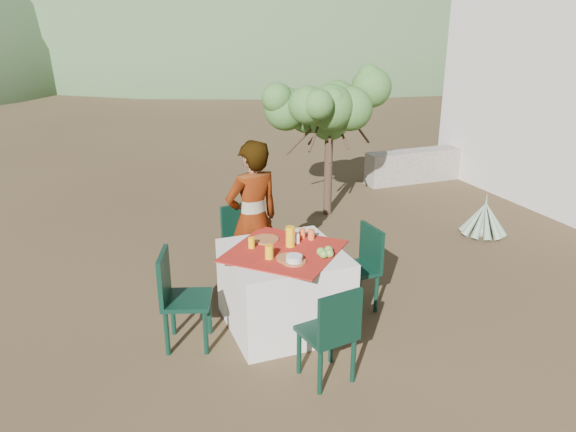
% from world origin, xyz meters
% --- Properties ---
extents(ground, '(160.00, 160.00, 0.00)m').
position_xyz_m(ground, '(0.00, 0.00, 0.00)').
color(ground, '#3B2C1A').
rests_on(ground, ground).
extents(table, '(1.30, 1.30, 0.76)m').
position_xyz_m(table, '(-0.60, -0.29, 0.38)').
color(table, white).
rests_on(table, ground).
extents(chair_far, '(0.48, 0.48, 0.85)m').
position_xyz_m(chair_far, '(-0.68, 0.78, 0.47)').
color(chair_far, black).
rests_on(chair_far, ground).
extents(chair_near, '(0.44, 0.44, 0.84)m').
position_xyz_m(chair_near, '(-0.57, -1.25, 0.46)').
color(chair_near, black).
rests_on(chair_near, ground).
extents(chair_left, '(0.51, 0.51, 0.88)m').
position_xyz_m(chair_left, '(-1.58, -0.28, 0.49)').
color(chair_left, black).
rests_on(chair_left, ground).
extents(chair_right, '(0.41, 0.41, 0.84)m').
position_xyz_m(chair_right, '(0.23, -0.24, 0.47)').
color(chair_right, black).
rests_on(chair_right, ground).
extents(person, '(0.67, 0.51, 1.64)m').
position_xyz_m(person, '(-0.67, 0.42, 0.82)').
color(person, '#8C6651').
rests_on(person, ground).
extents(shrub_tree, '(1.56, 1.53, 1.83)m').
position_xyz_m(shrub_tree, '(1.13, 2.45, 1.45)').
color(shrub_tree, '#402D20').
rests_on(shrub_tree, ground).
extents(agave, '(0.61, 0.61, 0.65)m').
position_xyz_m(agave, '(2.66, 0.91, 0.22)').
color(agave, gray).
rests_on(agave, ground).
extents(stone_wall, '(2.60, 0.35, 0.55)m').
position_xyz_m(stone_wall, '(3.60, 3.40, 0.28)').
color(stone_wall, gray).
rests_on(stone_wall, ground).
extents(hill_near_right, '(48.00, 48.00, 20.00)m').
position_xyz_m(hill_near_right, '(12.00, 36.00, 0.00)').
color(hill_near_right, '#3B5A32').
rests_on(hill_near_right, ground).
extents(hill_far_center, '(60.00, 60.00, 24.00)m').
position_xyz_m(hill_far_center, '(-4.00, 52.00, 0.00)').
color(hill_far_center, slate).
rests_on(hill_far_center, ground).
extents(hill_far_right, '(36.00, 36.00, 14.00)m').
position_xyz_m(hill_far_right, '(28.00, 46.00, 0.00)').
color(hill_far_right, slate).
rests_on(hill_far_right, ground).
extents(plate_far, '(0.25, 0.25, 0.01)m').
position_xyz_m(plate_far, '(-0.68, -0.00, 0.77)').
color(plate_far, brown).
rests_on(plate_far, table).
extents(plate_near, '(0.24, 0.24, 0.01)m').
position_xyz_m(plate_near, '(-0.62, -0.49, 0.77)').
color(plate_near, brown).
rests_on(plate_near, table).
extents(glass_far, '(0.06, 0.06, 0.10)m').
position_xyz_m(glass_far, '(-0.86, -0.13, 0.81)').
color(glass_far, '#F1AF0F').
rests_on(glass_far, table).
extents(glass_near, '(0.08, 0.08, 0.12)m').
position_xyz_m(glass_near, '(-0.79, -0.41, 0.82)').
color(glass_near, '#F1AF0F').
rests_on(glass_near, table).
extents(juice_pitcher, '(0.09, 0.09, 0.19)m').
position_xyz_m(juice_pitcher, '(-0.52, -0.22, 0.86)').
color(juice_pitcher, '#F1AF0F').
rests_on(juice_pitcher, table).
extents(bowl_plate, '(0.21, 0.21, 0.01)m').
position_xyz_m(bowl_plate, '(-0.61, -0.57, 0.77)').
color(bowl_plate, brown).
rests_on(bowl_plate, table).
extents(white_bowl, '(0.14, 0.14, 0.05)m').
position_xyz_m(white_bowl, '(-0.61, -0.57, 0.80)').
color(white_bowl, silver).
rests_on(white_bowl, bowl_plate).
extents(jar_left, '(0.06, 0.06, 0.10)m').
position_xyz_m(jar_left, '(-0.27, -0.14, 0.81)').
color(jar_left, orange).
rests_on(jar_left, table).
extents(jar_right, '(0.06, 0.06, 0.09)m').
position_xyz_m(jar_right, '(-0.34, -0.08, 0.81)').
color(jar_right, orange).
rests_on(jar_right, table).
extents(napkin_holder, '(0.08, 0.05, 0.09)m').
position_xyz_m(napkin_holder, '(-0.45, -0.18, 0.81)').
color(napkin_holder, silver).
rests_on(napkin_holder, table).
extents(fruit_cluster, '(0.16, 0.14, 0.08)m').
position_xyz_m(fruit_cluster, '(-0.31, -0.55, 0.80)').
color(fruit_cluster, '#6A9D39').
rests_on(fruit_cluster, table).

